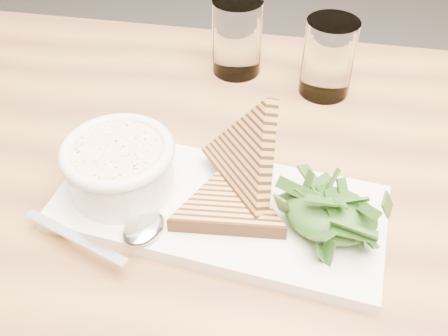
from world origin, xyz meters
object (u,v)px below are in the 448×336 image
(platter, at_px, (219,208))
(glass_far, at_px, (328,58))
(soup_bowl, at_px, (121,171))
(glass_near, at_px, (237,37))
(table_top, at_px, (198,200))

(platter, height_order, glass_far, glass_far)
(platter, xyz_separation_m, soup_bowl, (-0.11, -0.01, 0.03))
(platter, height_order, glass_near, glass_near)
(glass_far, bearing_deg, platter, -105.02)
(glass_near, height_order, glass_far, glass_near)
(table_top, distance_m, platter, 0.05)
(table_top, distance_m, glass_near, 0.27)
(table_top, distance_m, soup_bowl, 0.10)
(soup_bowl, bearing_deg, glass_near, 81.10)
(glass_near, bearing_deg, glass_far, -7.25)
(glass_near, bearing_deg, platter, -77.64)
(table_top, relative_size, glass_far, 10.49)
(soup_bowl, bearing_deg, glass_far, 56.74)
(table_top, distance_m, glass_far, 0.28)
(platter, relative_size, glass_far, 3.26)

